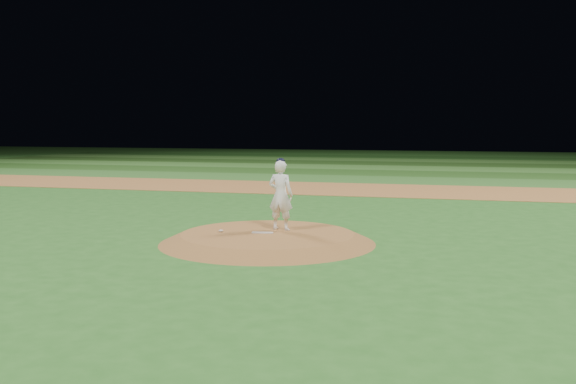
{
  "coord_description": "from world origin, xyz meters",
  "views": [
    {
      "loc": [
        4.75,
        -15.42,
        3.0
      ],
      "look_at": [
        0.0,
        2.0,
        1.1
      ],
      "focal_mm": 40.0,
      "sensor_mm": 36.0,
      "label": 1
    }
  ],
  "objects_px": {
    "pitchers_mound": "(267,238)",
    "rosin_bag": "(221,231)",
    "pitcher_on_mound": "(281,195)",
    "pitching_rubber": "(263,233)"
  },
  "relations": [
    {
      "from": "pitching_rubber",
      "to": "pitchers_mound",
      "type": "bearing_deg",
      "value": 11.99
    },
    {
      "from": "pitching_rubber",
      "to": "pitcher_on_mound",
      "type": "bearing_deg",
      "value": 53.66
    },
    {
      "from": "pitching_rubber",
      "to": "pitcher_on_mound",
      "type": "xyz_separation_m",
      "value": [
        0.31,
        0.6,
        0.92
      ]
    },
    {
      "from": "pitchers_mound",
      "to": "pitcher_on_mound",
      "type": "xyz_separation_m",
      "value": [
        0.2,
        0.55,
        1.05
      ]
    },
    {
      "from": "pitching_rubber",
      "to": "rosin_bag",
      "type": "relative_size",
      "value": 4.62
    },
    {
      "from": "pitchers_mound",
      "to": "pitcher_on_mound",
      "type": "bearing_deg",
      "value": 70.43
    },
    {
      "from": "pitchers_mound",
      "to": "rosin_bag",
      "type": "bearing_deg",
      "value": -172.19
    },
    {
      "from": "rosin_bag",
      "to": "pitcher_on_mound",
      "type": "relative_size",
      "value": 0.06
    },
    {
      "from": "rosin_bag",
      "to": "pitcher_on_mound",
      "type": "distance_m",
      "value": 1.81
    },
    {
      "from": "pitchers_mound",
      "to": "pitching_rubber",
      "type": "height_order",
      "value": "pitching_rubber"
    }
  ]
}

